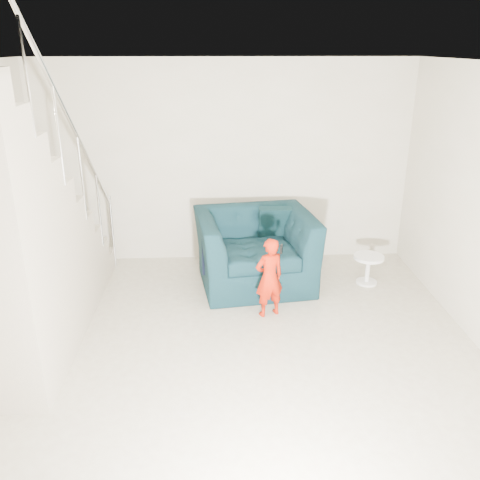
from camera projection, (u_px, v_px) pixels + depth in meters
name	position (u px, v px, depth m)	size (l,w,h in m)	color
floor	(230.00, 372.00, 4.71)	(5.50, 5.50, 0.00)	gray
ceiling	(227.00, 65.00, 3.73)	(5.50, 5.50, 0.00)	silver
back_wall	(223.00, 164.00, 6.78)	(5.00, 5.00, 0.00)	#B2AB91
armchair	(255.00, 249.00, 6.31)	(1.40, 1.22, 0.91)	black
toddler	(269.00, 278.00, 5.55)	(0.33, 0.22, 0.91)	#912B04
side_table	(368.00, 265.00, 6.37)	(0.38, 0.38, 0.38)	silver
staircase	(16.00, 259.00, 4.79)	(1.02, 3.03, 3.62)	#ADA089
cushion	(275.00, 222.00, 6.55)	(0.42, 0.12, 0.40)	black
throw	(205.00, 242.00, 6.23)	(0.06, 0.56, 0.63)	black
phone	(281.00, 249.00, 5.44)	(0.02, 0.05, 0.10)	black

